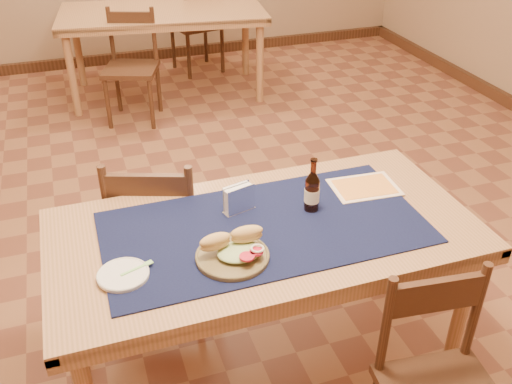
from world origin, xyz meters
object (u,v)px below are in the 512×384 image
object	(u,v)px
main_table	(264,245)
back_table	(163,20)
sandwich_plate	(234,251)
napkin_holder	(239,199)
chair_main_far	(159,232)
beer_bottle	(312,191)

from	to	relation	value
main_table	back_table	world-z (taller)	same
back_table	sandwich_plate	world-z (taller)	sandwich_plate
sandwich_plate	napkin_holder	bearing A→B (deg)	69.27
chair_main_far	napkin_holder	size ratio (longest dim) A/B	6.51
sandwich_plate	napkin_holder	xyz separation A→B (m)	(0.10, 0.27, 0.03)
back_table	chair_main_far	xyz separation A→B (m)	(-0.56, -2.77, -0.21)
back_table	sandwich_plate	size ratio (longest dim) A/B	7.06
napkin_holder	back_table	bearing A→B (deg)	84.70
chair_main_far	beer_bottle	xyz separation A→B (m)	(0.54, -0.46, 0.38)
main_table	chair_main_far	size ratio (longest dim) A/B	1.82
chair_main_far	sandwich_plate	distance (m)	0.75
sandwich_plate	beer_bottle	size ratio (longest dim) A/B	1.16
main_table	beer_bottle	world-z (taller)	beer_bottle
chair_main_far	sandwich_plate	size ratio (longest dim) A/B	3.42
main_table	back_table	distance (m)	3.29
sandwich_plate	beer_bottle	xyz separation A→B (m)	(0.37, 0.19, 0.06)
sandwich_plate	chair_main_far	bearing A→B (deg)	104.40
back_table	beer_bottle	distance (m)	3.24
back_table	chair_main_far	distance (m)	2.84
back_table	chair_main_far	size ratio (longest dim) A/B	2.07
main_table	napkin_holder	bearing A→B (deg)	113.49
beer_bottle	napkin_holder	distance (m)	0.28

